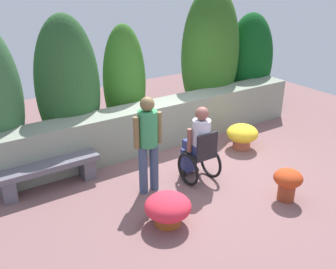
{
  "coord_description": "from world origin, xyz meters",
  "views": [
    {
      "loc": [
        -3.74,
        -4.53,
        3.32
      ],
      "look_at": [
        -0.63,
        0.18,
        0.85
      ],
      "focal_mm": 40.62,
      "sensor_mm": 36.0,
      "label": 1
    }
  ],
  "objects_px": {
    "person_in_wheelchair": "(199,147)",
    "stone_bench": "(48,171)",
    "person_standing_companion": "(148,139)",
    "flower_pot_purple_near": "(288,181)",
    "flower_pot_terracotta_by_wall": "(168,208)",
    "flower_pot_red_accent": "(242,135)"
  },
  "relations": [
    {
      "from": "flower_pot_red_accent",
      "to": "stone_bench",
      "type": "bearing_deg",
      "value": 170.27
    },
    {
      "from": "stone_bench",
      "to": "flower_pot_terracotta_by_wall",
      "type": "bearing_deg",
      "value": -53.19
    },
    {
      "from": "flower_pot_red_accent",
      "to": "flower_pot_terracotta_by_wall",
      "type": "bearing_deg",
      "value": -154.18
    },
    {
      "from": "flower_pot_purple_near",
      "to": "stone_bench",
      "type": "bearing_deg",
      "value": 141.17
    },
    {
      "from": "person_in_wheelchair",
      "to": "flower_pot_terracotta_by_wall",
      "type": "height_order",
      "value": "person_in_wheelchair"
    },
    {
      "from": "stone_bench",
      "to": "flower_pot_red_accent",
      "type": "height_order",
      "value": "flower_pot_red_accent"
    },
    {
      "from": "person_in_wheelchair",
      "to": "person_standing_companion",
      "type": "relative_size",
      "value": 0.83
    },
    {
      "from": "person_standing_companion",
      "to": "flower_pot_purple_near",
      "type": "bearing_deg",
      "value": -42.27
    },
    {
      "from": "person_in_wheelchair",
      "to": "person_standing_companion",
      "type": "xyz_separation_m",
      "value": [
        -0.88,
        0.15,
        0.3
      ]
    },
    {
      "from": "stone_bench",
      "to": "person_in_wheelchair",
      "type": "relative_size",
      "value": 1.24
    },
    {
      "from": "flower_pot_purple_near",
      "to": "flower_pot_terracotta_by_wall",
      "type": "xyz_separation_m",
      "value": [
        -1.88,
        0.49,
        -0.06
      ]
    },
    {
      "from": "person_in_wheelchair",
      "to": "flower_pot_red_accent",
      "type": "bearing_deg",
      "value": 26.94
    },
    {
      "from": "person_standing_companion",
      "to": "flower_pot_terracotta_by_wall",
      "type": "relative_size",
      "value": 2.43
    },
    {
      "from": "person_standing_companion",
      "to": "flower_pot_purple_near",
      "type": "xyz_separation_m",
      "value": [
        1.65,
        -1.4,
        -0.6
      ]
    },
    {
      "from": "flower_pot_purple_near",
      "to": "person_standing_companion",
      "type": "bearing_deg",
      "value": 139.8
    },
    {
      "from": "person_standing_companion",
      "to": "flower_pot_red_accent",
      "type": "height_order",
      "value": "person_standing_companion"
    },
    {
      "from": "person_standing_companion",
      "to": "flower_pot_terracotta_by_wall",
      "type": "height_order",
      "value": "person_standing_companion"
    },
    {
      "from": "flower_pot_purple_near",
      "to": "flower_pot_red_accent",
      "type": "xyz_separation_m",
      "value": [
        0.72,
        1.75,
        -0.03
      ]
    },
    {
      "from": "stone_bench",
      "to": "person_standing_companion",
      "type": "height_order",
      "value": "person_standing_companion"
    },
    {
      "from": "person_in_wheelchair",
      "to": "flower_pot_terracotta_by_wall",
      "type": "bearing_deg",
      "value": -137.76
    },
    {
      "from": "flower_pot_red_accent",
      "to": "person_in_wheelchair",
      "type": "bearing_deg",
      "value": -161.18
    },
    {
      "from": "person_in_wheelchair",
      "to": "stone_bench",
      "type": "bearing_deg",
      "value": 160.53
    }
  ]
}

